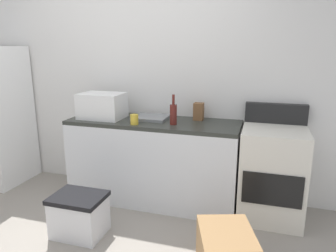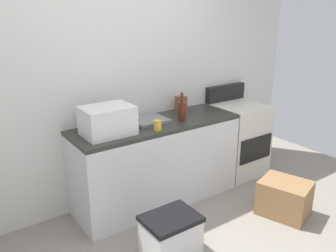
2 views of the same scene
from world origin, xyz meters
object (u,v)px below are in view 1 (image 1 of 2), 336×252
(knife_block, at_px, (199,111))
(storage_bin, at_px, (79,215))
(microwave, at_px, (102,106))
(wine_bottle, at_px, (173,114))
(coffee_mug, at_px, (134,119))
(stove_oven, at_px, (272,172))

(knife_block, bearing_deg, storage_bin, -130.59)
(microwave, height_order, knife_block, microwave)
(microwave, xyz_separation_m, wine_bottle, (0.81, -0.06, -0.03))
(coffee_mug, bearing_deg, knife_block, 33.56)
(wine_bottle, xyz_separation_m, coffee_mug, (-0.37, -0.11, -0.06))
(stove_oven, distance_m, storage_bin, 1.86)
(wine_bottle, bearing_deg, stove_oven, 6.15)
(microwave, xyz_separation_m, storage_bin, (0.15, -0.79, -0.84))
(microwave, bearing_deg, wine_bottle, -4.14)
(wine_bottle, bearing_deg, knife_block, 53.81)
(storage_bin, bearing_deg, stove_oven, 27.16)
(coffee_mug, bearing_deg, storage_bin, -114.86)
(stove_oven, distance_m, microwave, 1.88)
(knife_block, relative_size, storage_bin, 0.39)
(wine_bottle, xyz_separation_m, knife_block, (0.20, 0.27, -0.02))
(wine_bottle, bearing_deg, microwave, 175.86)
(stove_oven, xyz_separation_m, storage_bin, (-1.64, -0.84, -0.27))
(microwave, relative_size, storage_bin, 1.00)
(wine_bottle, relative_size, storage_bin, 0.65)
(stove_oven, height_order, microwave, microwave)
(stove_oven, xyz_separation_m, coffee_mug, (-1.35, -0.21, 0.48))
(stove_oven, distance_m, coffee_mug, 1.45)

